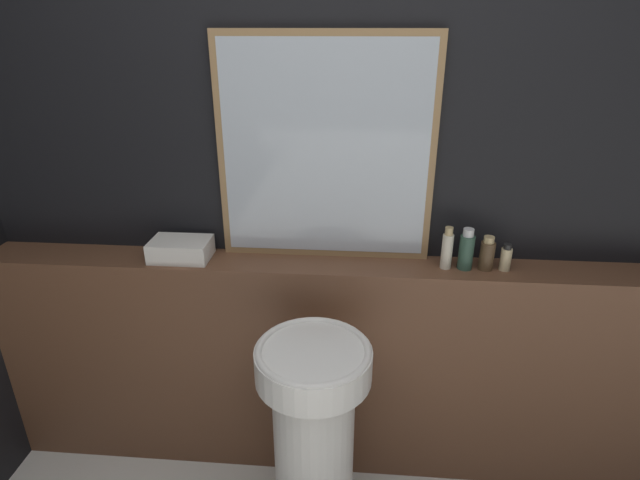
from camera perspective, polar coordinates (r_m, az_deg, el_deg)
wall_back at (r=1.94m, az=1.22°, el=6.31°), size 8.00×0.06×2.50m
vanity_counter at (r=2.18m, az=0.83°, el=-14.27°), size 2.74×0.20×0.98m
pedestal_sink at (r=1.91m, az=-0.72°, el=-21.38°), size 0.39×0.39×0.85m
mirror at (r=1.85m, az=0.62°, el=10.08°), size 0.80×0.03×0.83m
towel_stack at (r=2.02m, az=-15.61°, el=-1.02°), size 0.23×0.15×0.08m
shampoo_bottle at (r=1.91m, az=14.32°, el=-1.04°), size 0.04×0.04×0.16m
conditioner_bottle at (r=1.93m, az=16.38°, el=-1.15°), size 0.05×0.05×0.16m
lotion_bottle at (r=1.95m, az=18.55°, el=-1.56°), size 0.05×0.05×0.13m
body_wash_bottle at (r=1.97m, az=20.47°, el=-1.94°), size 0.04×0.04×0.11m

